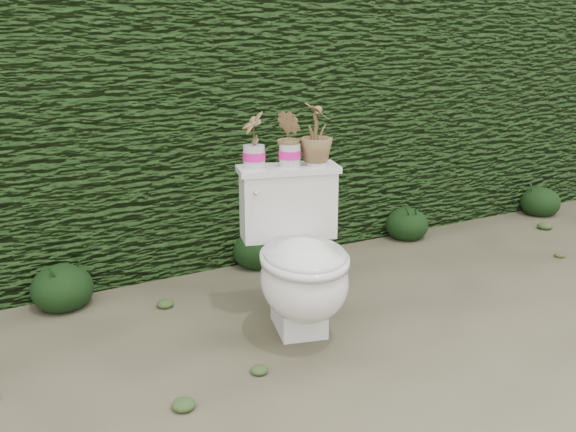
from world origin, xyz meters
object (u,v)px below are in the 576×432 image
toilet (300,263)px  potted_plant_left (254,142)px  potted_plant_center (290,140)px  potted_plant_right (317,135)px

toilet → potted_plant_left: bearing=125.5°
toilet → potted_plant_center: 0.60m
toilet → potted_plant_right: 0.63m
toilet → potted_plant_center: size_ratio=2.98×
potted_plant_center → potted_plant_right: 0.14m
potted_plant_left → potted_plant_center: size_ratio=0.99×
potted_plant_left → potted_plant_center: 0.18m
potted_plant_center → potted_plant_right: potted_plant_right is taller
toilet → potted_plant_right: size_ratio=2.63×
potted_plant_center → toilet: bearing=-16.4°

